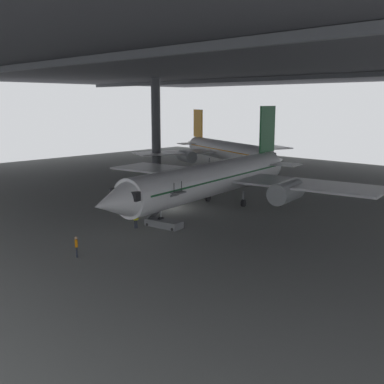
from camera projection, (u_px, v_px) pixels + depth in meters
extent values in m
plane|color=slate|center=(171.00, 208.00, 54.47)|extent=(110.00, 110.00, 0.00)
cylinder|color=#4C4F54|center=(156.00, 124.00, 84.31)|extent=(1.64, 1.64, 16.51)
cube|color=#38383D|center=(246.00, 64.00, 60.93)|extent=(121.00, 99.00, 1.20)
cube|color=#4C4F54|center=(84.00, 60.00, 43.64)|extent=(115.50, 0.50, 0.70)
cube|color=#4C4F54|center=(310.00, 77.00, 72.78)|extent=(115.50, 0.50, 0.70)
cylinder|color=white|center=(213.00, 179.00, 53.79)|extent=(8.01, 28.91, 3.84)
cone|color=white|center=(114.00, 203.00, 40.97)|extent=(4.40, 5.12, 3.77)
cube|color=black|center=(133.00, 193.00, 42.82)|extent=(3.63, 3.14, 0.85)
cone|color=white|center=(274.00, 161.00, 66.55)|extent=(4.13, 6.56, 3.27)
cube|color=#19592D|center=(267.00, 129.00, 63.72)|extent=(0.85, 4.18, 6.29)
cube|color=white|center=(281.00, 164.00, 62.20)|extent=(5.30, 3.83, 0.16)
cube|color=white|center=(246.00, 161.00, 65.27)|extent=(5.30, 3.83, 0.16)
cube|color=white|center=(310.00, 185.00, 51.89)|extent=(16.93, 9.27, 0.24)
cylinder|color=#9EA3A8|center=(286.00, 192.00, 51.45)|extent=(3.09, 5.29, 2.38)
cube|color=white|center=(170.00, 170.00, 63.26)|extent=(16.93, 9.27, 0.24)
cylinder|color=#9EA3A8|center=(172.00, 178.00, 60.62)|extent=(3.09, 5.29, 2.38)
cube|color=#19592D|center=(213.00, 176.00, 53.74)|extent=(7.78, 26.84, 0.16)
cylinder|color=#9EA3A8|center=(161.00, 214.00, 46.55)|extent=(0.20, 0.20, 1.15)
cylinder|color=black|center=(161.00, 221.00, 46.70)|extent=(0.43, 0.93, 0.90)
cylinder|color=#9EA3A8|center=(244.00, 196.00, 55.02)|extent=(0.20, 0.20, 1.15)
cylinder|color=black|center=(243.00, 203.00, 55.17)|extent=(0.43, 0.93, 0.90)
cylinder|color=#9EA3A8|center=(208.00, 192.00, 57.90)|extent=(0.20, 0.20, 1.15)
cylinder|color=black|center=(208.00, 198.00, 58.05)|extent=(0.43, 0.93, 0.90)
cube|color=slate|center=(164.00, 223.00, 46.26)|extent=(4.06, 2.05, 0.70)
cube|color=slate|center=(164.00, 205.00, 45.91)|extent=(3.76, 1.82, 3.11)
cube|color=slate|center=(178.00, 192.00, 44.62)|extent=(1.28, 1.45, 0.12)
cylinder|color=black|center=(182.00, 186.00, 45.00)|extent=(0.06, 0.06, 1.00)
cylinder|color=black|center=(174.00, 188.00, 44.04)|extent=(0.06, 0.06, 1.00)
cylinder|color=black|center=(181.00, 226.00, 45.95)|extent=(0.31, 0.16, 0.30)
cylinder|color=black|center=(172.00, 229.00, 44.84)|extent=(0.31, 0.16, 0.30)
cylinder|color=black|center=(156.00, 222.00, 47.77)|extent=(0.31, 0.16, 0.30)
cylinder|color=black|center=(147.00, 224.00, 46.65)|extent=(0.31, 0.16, 0.30)
cylinder|color=#232838|center=(77.00, 252.00, 37.11)|extent=(0.14, 0.14, 0.86)
cylinder|color=#232838|center=(77.00, 252.00, 37.28)|extent=(0.14, 0.14, 0.86)
cube|color=orange|center=(76.00, 243.00, 37.06)|extent=(0.42, 0.37, 0.61)
cylinder|color=orange|center=(76.00, 244.00, 36.83)|extent=(0.09, 0.09, 0.58)
cylinder|color=orange|center=(76.00, 242.00, 37.27)|extent=(0.09, 0.09, 0.58)
sphere|color=tan|center=(76.00, 238.00, 36.97)|extent=(0.23, 0.23, 0.23)
cylinder|color=#232838|center=(137.00, 224.00, 45.72)|extent=(0.14, 0.14, 0.83)
cylinder|color=#232838|center=(135.00, 224.00, 45.67)|extent=(0.14, 0.14, 0.83)
cube|color=yellow|center=(136.00, 217.00, 45.56)|extent=(0.37, 0.42, 0.59)
cylinder|color=yellow|center=(138.00, 217.00, 45.62)|extent=(0.09, 0.09, 0.56)
cylinder|color=yellow|center=(133.00, 217.00, 45.49)|extent=(0.09, 0.09, 0.56)
sphere|color=#8C6647|center=(136.00, 213.00, 45.48)|extent=(0.22, 0.22, 0.22)
cylinder|color=white|center=(227.00, 151.00, 86.95)|extent=(25.40, 12.26, 3.46)
cone|color=white|center=(272.00, 159.00, 74.13)|extent=(5.08, 4.63, 3.39)
cube|color=black|center=(264.00, 155.00, 75.99)|extent=(3.30, 3.60, 0.76)
cone|color=white|center=(193.00, 143.00, 99.69)|extent=(6.22, 4.69, 2.94)
cube|color=orange|center=(198.00, 123.00, 96.95)|extent=(3.62, 1.54, 5.67)
cube|color=white|center=(210.00, 143.00, 97.91)|extent=(4.19, 5.12, 0.16)
cube|color=white|center=(189.00, 143.00, 95.86)|extent=(4.19, 5.12, 0.16)
cube|color=white|center=(255.00, 148.00, 94.52)|extent=(10.96, 15.77, 0.24)
cylinder|color=#9EA3A8|center=(253.00, 153.00, 92.23)|extent=(4.97, 3.58, 2.15)
cube|color=white|center=(174.00, 152.00, 86.91)|extent=(10.96, 15.77, 0.24)
cylinder|color=#9EA3A8|center=(187.00, 156.00, 86.10)|extent=(4.97, 3.58, 2.15)
cube|color=orange|center=(227.00, 149.00, 86.90)|extent=(23.66, 11.66, 0.16)
cylinder|color=#9EA3A8|center=(252.00, 167.00, 79.67)|extent=(0.20, 0.20, 1.15)
cylinder|color=black|center=(252.00, 172.00, 79.83)|extent=(0.95, 0.60, 0.90)
cylinder|color=#9EA3A8|center=(231.00, 159.00, 90.56)|extent=(0.20, 0.20, 1.15)
cylinder|color=black|center=(231.00, 164.00, 90.71)|extent=(0.95, 0.60, 0.90)
cylinder|color=#9EA3A8|center=(210.00, 161.00, 88.58)|extent=(0.20, 0.20, 1.15)
cylinder|color=black|center=(210.00, 165.00, 88.74)|extent=(0.95, 0.60, 0.90)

